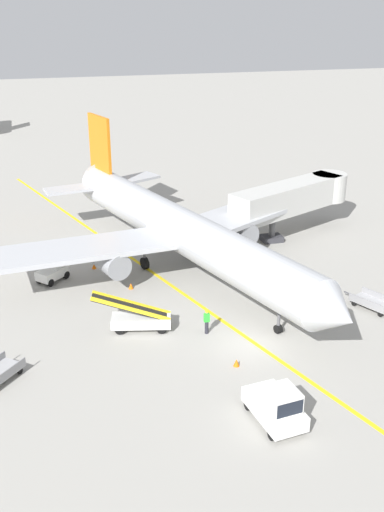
{
  "coord_description": "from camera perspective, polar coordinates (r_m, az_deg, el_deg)",
  "views": [
    {
      "loc": [
        -12.28,
        -30.24,
        19.45
      ],
      "look_at": [
        -1.46,
        8.75,
        2.5
      ],
      "focal_mm": 42.48,
      "sensor_mm": 36.0,
      "label": 1
    }
  ],
  "objects": [
    {
      "name": "safety_cone_wingtip_left",
      "position": [
        35.65,
        4.21,
        -9.98
      ],
      "size": [
        0.36,
        0.36,
        0.44
      ],
      "primitive_type": "cone",
      "color": "orange",
      "rests_on": "ground"
    },
    {
      "name": "taxi_line_yellow",
      "position": [
        41.68,
        1.38,
        -5.09
      ],
      "size": [
        24.59,
        76.31,
        0.01
      ],
      "primitive_type": "cube",
      "rotation": [
        0.0,
        0.0,
        0.31
      ],
      "color": "yellow",
      "rests_on": "ground"
    },
    {
      "name": "safety_cone_nose_right",
      "position": [
        48.51,
        -9.22,
        -0.94
      ],
      "size": [
        0.36,
        0.36,
        0.44
      ],
      "primitive_type": "cone",
      "color": "orange",
      "rests_on": "ground"
    },
    {
      "name": "ground_crew_marshaller",
      "position": [
        38.46,
        1.4,
        -6.1
      ],
      "size": [
        0.36,
        0.24,
        1.7
      ],
      "color": "#26262D",
      "rests_on": "ground"
    },
    {
      "name": "baggage_tug_near_wing",
      "position": [
        46.82,
        -12.91,
        -1.19
      ],
      "size": [
        2.65,
        2.57,
        2.1
      ],
      "color": "silver",
      "rests_on": "ground"
    },
    {
      "name": "ground_plane",
      "position": [
        38.0,
        5.72,
        -8.19
      ],
      "size": [
        300.0,
        300.0,
        0.0
      ],
      "primitive_type": "plane",
      "color": "#9E9B93"
    },
    {
      "name": "baggage_cart_loaded",
      "position": [
        43.46,
        16.62,
        -4.2
      ],
      "size": [
        2.6,
        3.74,
        0.94
      ],
      "color": "#A5A5A8",
      "rests_on": "ground"
    },
    {
      "name": "safety_cone_nose_left",
      "position": [
        44.79,
        -5.78,
        -2.82
      ],
      "size": [
        0.36,
        0.36,
        0.44
      ],
      "primitive_type": "cone",
      "color": "orange",
      "rests_on": "ground"
    },
    {
      "name": "belt_loader_aft_hold",
      "position": [
        42.78,
        9.92,
        -3.52
      ],
      "size": [
        4.69,
        4.1,
        2.59
      ],
      "color": "silver",
      "rests_on": "ground"
    },
    {
      "name": "airliner",
      "position": [
        46.67,
        -1.35,
        2.63
      ],
      "size": [
        27.69,
        34.5,
        10.1
      ],
      "color": "#B2B5BA",
      "rests_on": "ground"
    },
    {
      "name": "belt_loader_forward_hold",
      "position": [
        39.16,
        -5.0,
        -5.85
      ],
      "size": [
        5.16,
        2.38,
        2.59
      ],
      "color": "silver",
      "rests_on": "ground"
    },
    {
      "name": "pushback_tug",
      "position": [
        31.19,
        7.97,
        -13.81
      ],
      "size": [
        2.31,
        3.8,
        2.2
      ],
      "color": "silver",
      "rests_on": "ground"
    },
    {
      "name": "jet_bridge",
      "position": [
        55.1,
        9.93,
        5.6
      ],
      "size": [
        12.8,
        7.6,
        4.85
      ],
      "color": "beige",
      "rests_on": "ground"
    }
  ]
}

